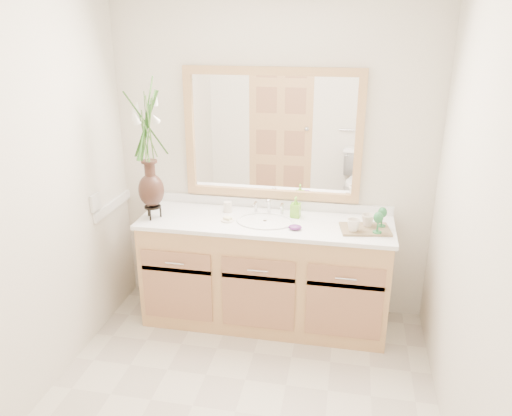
% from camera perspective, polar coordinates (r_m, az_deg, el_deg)
% --- Properties ---
extents(floor, '(2.60, 2.60, 0.00)m').
position_cam_1_polar(floor, '(3.22, -2.38, -22.24)').
color(floor, beige).
rests_on(floor, ground).
extents(wall_back, '(2.40, 0.02, 2.40)m').
position_cam_1_polar(wall_back, '(3.77, 1.85, 5.37)').
color(wall_back, silver).
rests_on(wall_back, floor).
extents(wall_front, '(2.40, 0.02, 2.40)m').
position_cam_1_polar(wall_front, '(1.51, -15.19, -21.00)').
color(wall_front, silver).
rests_on(wall_front, floor).
extents(wall_left, '(0.02, 2.60, 2.40)m').
position_cam_1_polar(wall_left, '(3.06, -25.20, -0.28)').
color(wall_left, silver).
rests_on(wall_left, floor).
extents(wall_right, '(0.02, 2.60, 2.40)m').
position_cam_1_polar(wall_right, '(2.58, 24.22, -3.86)').
color(wall_right, silver).
rests_on(wall_right, floor).
extents(vanity, '(1.80, 0.55, 0.80)m').
position_cam_1_polar(vanity, '(3.80, 1.03, -7.47)').
color(vanity, tan).
rests_on(vanity, floor).
extents(counter, '(1.84, 0.57, 0.03)m').
position_cam_1_polar(counter, '(3.63, 1.07, -1.67)').
color(counter, white).
rests_on(counter, vanity).
extents(sink, '(0.38, 0.34, 0.23)m').
position_cam_1_polar(sink, '(3.63, 1.02, -2.35)').
color(sink, white).
rests_on(sink, counter).
extents(mirror, '(1.32, 0.04, 0.97)m').
position_cam_1_polar(mirror, '(3.70, 1.84, 8.35)').
color(mirror, white).
rests_on(mirror, wall_back).
extents(switch_plate, '(0.02, 0.12, 0.12)m').
position_cam_1_polar(switch_plate, '(3.73, -17.88, 0.63)').
color(switch_plate, white).
rests_on(switch_plate, wall_left).
extents(flower_vase, '(0.22, 0.22, 0.90)m').
position_cam_1_polar(flower_vase, '(3.58, -12.34, 8.04)').
color(flower_vase, black).
rests_on(flower_vase, counter).
extents(tumbler, '(0.06, 0.06, 0.08)m').
position_cam_1_polar(tumbler, '(3.78, -3.25, 0.12)').
color(tumbler, silver).
rests_on(tumbler, counter).
extents(soap_dish, '(0.09, 0.09, 0.03)m').
position_cam_1_polar(soap_dish, '(3.62, -3.27, -1.35)').
color(soap_dish, silver).
rests_on(soap_dish, counter).
extents(soap_bottle, '(0.07, 0.07, 0.14)m').
position_cam_1_polar(soap_bottle, '(3.68, 4.55, -0.01)').
color(soap_bottle, '#74C72E').
rests_on(soap_bottle, counter).
extents(purple_dish, '(0.10, 0.08, 0.03)m').
position_cam_1_polar(purple_dish, '(3.47, 4.50, -2.20)').
color(purple_dish, '#5C2268').
rests_on(purple_dish, counter).
extents(tray, '(0.37, 0.27, 0.02)m').
position_cam_1_polar(tray, '(3.53, 12.36, -2.38)').
color(tray, brown).
rests_on(tray, counter).
extents(mug_left, '(0.11, 0.10, 0.09)m').
position_cam_1_polar(mug_left, '(3.45, 11.07, -1.88)').
color(mug_left, silver).
rests_on(mug_left, tray).
extents(mug_right, '(0.11, 0.10, 0.09)m').
position_cam_1_polar(mug_right, '(3.55, 12.66, -1.32)').
color(mug_right, silver).
rests_on(mug_right, tray).
extents(goblet_front, '(0.07, 0.07, 0.15)m').
position_cam_1_polar(goblet_front, '(3.44, 13.81, -1.20)').
color(goblet_front, '#236A35').
rests_on(goblet_front, tray).
extents(goblet_back, '(0.06, 0.06, 0.14)m').
position_cam_1_polar(goblet_back, '(3.55, 14.25, -0.62)').
color(goblet_back, '#236A35').
rests_on(goblet_back, tray).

